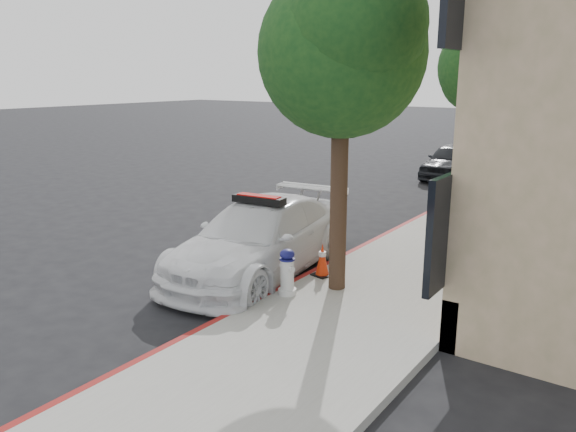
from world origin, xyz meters
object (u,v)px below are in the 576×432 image
(police_car, at_px, (259,238))
(traffic_cone, at_px, (322,260))
(fire_hydrant, at_px, (287,272))
(parked_car_far, at_px, (510,147))
(parked_car_mid, at_px, (452,161))

(police_car, xyz_separation_m, traffic_cone, (1.33, 0.25, -0.27))
(police_car, relative_size, fire_hydrant, 6.33)
(parked_car_far, bearing_deg, parked_car_mid, -90.06)
(parked_car_mid, relative_size, traffic_cone, 6.23)
(fire_hydrant, distance_m, traffic_cone, 1.17)
(parked_car_far, bearing_deg, fire_hydrant, -80.45)
(fire_hydrant, bearing_deg, police_car, 165.06)
(parked_car_mid, distance_m, fire_hydrant, 13.91)
(police_car, bearing_deg, traffic_cone, 4.27)
(parked_car_mid, relative_size, fire_hydrant, 4.79)
(traffic_cone, bearing_deg, parked_car_mid, 98.50)
(parked_car_mid, height_order, fire_hydrant, parked_car_mid)
(police_car, distance_m, fire_hydrant, 1.63)
(traffic_cone, bearing_deg, fire_hydrant, -90.00)
(police_car, bearing_deg, fire_hydrant, -40.93)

